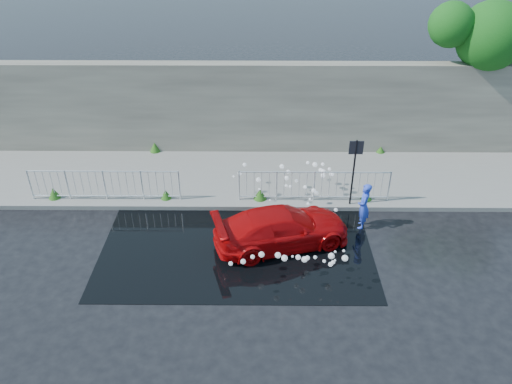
{
  "coord_description": "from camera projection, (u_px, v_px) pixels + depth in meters",
  "views": [
    {
      "loc": [
        1.17,
        -10.9,
        9.26
      ],
      "look_at": [
        1.07,
        2.46,
        1.0
      ],
      "focal_mm": 35.0,
      "sensor_mm": 36.0,
      "label": 1
    }
  ],
  "objects": [
    {
      "name": "tree",
      "position": [
        501.0,
        30.0,
        17.86
      ],
      "size": [
        4.91,
        2.51,
        6.29
      ],
      "color": "#332114",
      "rests_on": "ground"
    },
    {
      "name": "person",
      "position": [
        364.0,
        206.0,
        15.43
      ],
      "size": [
        0.49,
        0.63,
        1.54
      ],
      "primitive_type": "imported",
      "rotation": [
        0.0,
        0.0,
        -1.8
      ],
      "color": "blue",
      "rests_on": "ground"
    },
    {
      "name": "retaining_wall",
      "position": [
        229.0,
        108.0,
        19.27
      ],
      "size": [
        30.0,
        0.6,
        3.5
      ],
      "primitive_type": "cube",
      "color": "#58524A",
      "rests_on": "pavement"
    },
    {
      "name": "railing_right",
      "position": [
        314.0,
        185.0,
        16.59
      ],
      "size": [
        5.05,
        0.05,
        1.1
      ],
      "color": "silver",
      "rests_on": "pavement"
    },
    {
      "name": "weeds",
      "position": [
        211.0,
        178.0,
        17.77
      ],
      "size": [
        12.17,
        3.93,
        0.39
      ],
      "color": "#1B4512",
      "rests_on": "pavement"
    },
    {
      "name": "sign_post",
      "position": [
        354.0,
        162.0,
        15.85
      ],
      "size": [
        0.45,
        0.06,
        2.5
      ],
      "color": "black",
      "rests_on": "ground"
    },
    {
      "name": "water_spray",
      "position": [
        295.0,
        211.0,
        15.27
      ],
      "size": [
        3.56,
        5.84,
        1.03
      ],
      "color": "white",
      "rests_on": "ground"
    },
    {
      "name": "pavement",
      "position": [
        228.0,
        177.0,
        18.36
      ],
      "size": [
        30.0,
        4.0,
        0.15
      ],
      "primitive_type": "cube",
      "color": "gray",
      "rests_on": "ground"
    },
    {
      "name": "railing_left",
      "position": [
        105.0,
        184.0,
        16.64
      ],
      "size": [
        5.05,
        0.05,
        1.1
      ],
      "color": "silver",
      "rests_on": "pavement"
    },
    {
      "name": "puddle",
      "position": [
        237.0,
        245.0,
        14.99
      ],
      "size": [
        8.0,
        5.0,
        0.01
      ],
      "primitive_type": "cube",
      "color": "black",
      "rests_on": "ground"
    },
    {
      "name": "ground",
      "position": [
        218.0,
        267.0,
        14.15
      ],
      "size": [
        90.0,
        90.0,
        0.0
      ],
      "primitive_type": "plane",
      "color": "black",
      "rests_on": "ground"
    },
    {
      "name": "curb",
      "position": [
        224.0,
        207.0,
        16.66
      ],
      "size": [
        30.0,
        0.25,
        0.16
      ],
      "primitive_type": "cube",
      "color": "gray",
      "rests_on": "ground"
    },
    {
      "name": "red_car",
      "position": [
        282.0,
        228.0,
        14.77
      ],
      "size": [
        4.35,
        2.74,
        1.18
      ],
      "primitive_type": "imported",
      "rotation": [
        0.0,
        0.0,
        1.86
      ],
      "color": "#B20708",
      "rests_on": "ground"
    }
  ]
}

